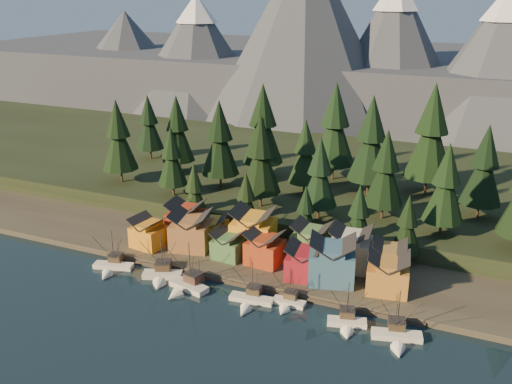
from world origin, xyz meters
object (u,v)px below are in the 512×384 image
at_px(boat_3, 250,296).
at_px(house_front_1, 191,229).
at_px(boat_2, 185,281).
at_px(boat_6, 398,332).
at_px(house_front_0, 149,231).
at_px(boat_4, 288,298).
at_px(boat_1, 161,270).
at_px(boat_5, 347,318).
at_px(house_back_0, 186,218).
at_px(house_back_1, 213,228).
at_px(boat_0, 111,263).

height_order(boat_3, house_front_1, house_front_1).
height_order(boat_2, boat_6, boat_2).
bearing_deg(boat_2, house_front_0, 155.87).
distance_m(boat_2, boat_4, 24.05).
bearing_deg(house_front_0, boat_4, -6.49).
bearing_deg(boat_6, boat_2, 164.98).
bearing_deg(boat_6, house_front_0, 153.26).
xyz_separation_m(boat_1, boat_3, (23.95, -1.72, -0.65)).
bearing_deg(boat_4, boat_5, -11.18).
relative_size(boat_2, house_back_0, 1.28).
xyz_separation_m(boat_6, house_back_0, (-61.85, 24.38, 4.56)).
xyz_separation_m(boat_1, boat_6, (56.31, -2.95, -0.39)).
relative_size(boat_3, boat_6, 0.97).
bearing_deg(boat_5, boat_4, 153.76).
distance_m(boat_4, boat_6, 24.64).
relative_size(boat_2, house_back_1, 1.46).
bearing_deg(boat_6, house_back_0, 144.00).
distance_m(boat_0, house_front_0, 13.44).
distance_m(boat_5, boat_6, 10.42).
relative_size(boat_6, house_front_1, 0.99).
xyz_separation_m(boat_3, house_back_1, (-20.46, 22.00, 3.83)).
distance_m(boat_0, house_front_1, 21.57).
bearing_deg(house_front_1, house_front_0, -173.67).
bearing_deg(boat_0, boat_4, -13.16).
distance_m(boat_0, boat_4, 45.80).
bearing_deg(boat_2, boat_3, 15.10).
relative_size(boat_4, boat_6, 0.86).
xyz_separation_m(boat_6, house_front_1, (-56.76, 18.24, 4.68)).
bearing_deg(house_front_0, house_back_0, 68.09).
bearing_deg(house_back_1, boat_0, -143.47).
xyz_separation_m(boat_0, house_back_0, (8.30, 22.35, 4.70)).
bearing_deg(boat_1, boat_2, -38.05).
xyz_separation_m(boat_0, house_back_1, (17.33, 21.19, 3.71)).
xyz_separation_m(boat_1, boat_2, (8.10, -2.50, 0.05)).
distance_m(boat_2, house_front_1, 20.19).
distance_m(boat_1, house_front_0, 16.45).
xyz_separation_m(boat_5, house_front_1, (-46.39, 17.32, 4.68)).
xyz_separation_m(boat_0, boat_5, (59.77, -1.11, 0.15)).
bearing_deg(house_front_0, boat_0, -94.26).
bearing_deg(boat_3, boat_4, 11.11).
relative_size(boat_1, boat_4, 1.27).
height_order(boat_0, house_back_1, boat_0).
height_order(boat_6, house_front_0, boat_6).
height_order(boat_3, house_front_0, house_front_0).
xyz_separation_m(boat_1, house_front_1, (-0.46, 15.29, 4.29)).
relative_size(boat_0, boat_3, 0.98).
height_order(house_front_1, house_back_0, house_front_1).
distance_m(boat_4, house_back_1, 34.76).
height_order(boat_0, house_front_1, house_front_1).
bearing_deg(boat_4, house_back_1, 145.01).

